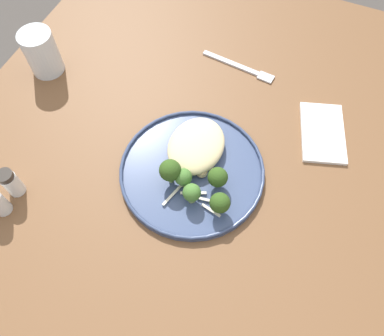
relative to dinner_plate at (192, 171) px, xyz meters
The scene contains 21 objects.
ground 0.75m from the dinner_plate, 154.13° to the left, with size 6.00×6.00×0.00m, color #47423D.
wooden_dining_table 0.11m from the dinner_plate, 154.13° to the left, with size 1.40×1.00×0.74m.
dinner_plate is the anchor object (origin of this frame).
noodle_bed 0.05m from the dinner_plate, 12.72° to the left, with size 0.14×0.11×0.04m.
seared_scallop_tiny_bay 0.02m from the dinner_plate, 109.26° to the left, with size 0.03×0.03×0.01m.
seared_scallop_right_edge 0.05m from the dinner_plate, ahead, with size 0.03×0.03×0.02m.
seared_scallop_half_hidden 0.02m from the dinner_plate, 88.76° to the right, with size 0.02×0.02×0.01m.
seared_scallop_left_edge 0.03m from the dinner_plate, 45.82° to the right, with size 0.03×0.03×0.01m.
broccoli_floret_right_tilted 0.07m from the dinner_plate, 100.72° to the right, with size 0.04×0.04×0.05m.
broccoli_floret_split_head 0.10m from the dinner_plate, 124.33° to the right, with size 0.04×0.04×0.05m.
broccoli_floret_front_edge 0.07m from the dinner_plate, 157.71° to the right, with size 0.03×0.03×0.05m.
broccoli_floret_rear_charred 0.05m from the dinner_plate, behind, with size 0.03×0.03×0.05m.
broccoli_floret_small_sprig 0.07m from the dinner_plate, 138.46° to the left, with size 0.04×0.04×0.06m.
onion_sliver_pale_crescent 0.09m from the dinner_plate, 134.72° to the right, with size 0.04×0.01×0.00m, color silver.
onion_sliver_short_strip 0.07m from the dinner_plate, 169.07° to the left, with size 0.05×0.01×0.00m, color silver.
onion_sliver_long_sliver 0.05m from the dinner_plate, 154.11° to the right, with size 0.05×0.01×0.00m, color silver.
onion_sliver_curled_piece 0.07m from the dinner_plate, 132.75° to the right, with size 0.04×0.01×0.00m, color silver.
water_glass 0.44m from the dinner_plate, 73.55° to the left, with size 0.07×0.07×0.10m.
dinner_fork 0.31m from the dinner_plate, ahead, with size 0.04×0.19×0.00m.
folded_napkin 0.29m from the dinner_plate, 48.07° to the right, with size 0.15×0.09×0.01m, color white.
pepper_shaker 0.35m from the dinner_plate, 119.55° to the left, with size 0.03×0.03×0.07m.
Camera 1 is at (-0.28, -0.17, 1.42)m, focal length 35.83 mm.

